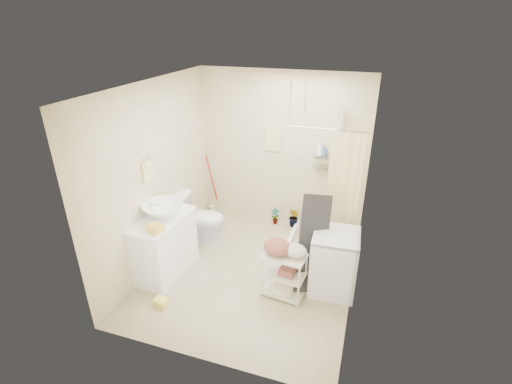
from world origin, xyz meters
TOP-DOWN VIEW (x-y plane):
  - floor at (0.00, 0.00)m, footprint 3.20×3.20m
  - ceiling at (0.00, 0.00)m, footprint 2.80×3.20m
  - wall_back at (0.00, 1.60)m, footprint 2.80×0.04m
  - wall_front at (0.00, -1.60)m, footprint 2.80×0.04m
  - wall_left at (-1.40, 0.00)m, footprint 0.04×3.20m
  - wall_right at (1.40, 0.00)m, footprint 0.04×3.20m
  - vanity at (-1.16, -0.37)m, footprint 0.62×1.02m
  - sink at (-1.15, -0.31)m, footprint 0.64×0.64m
  - counter_basket at (-1.04, -0.69)m, footprint 0.21×0.19m
  - floor_basket at (-0.86, -1.01)m, footprint 0.27×0.23m
  - toilet at (-1.04, 0.53)m, footprint 0.83×0.51m
  - mop at (-1.30, 1.51)m, footprint 0.14×0.14m
  - potted_plant_a at (-0.04, 1.41)m, footprint 0.18×0.14m
  - potted_plant_b at (0.30, 1.42)m, footprint 0.26×0.26m
  - hanging_towel at (-0.15, 1.58)m, footprint 0.28×0.03m
  - towel_ring at (-1.38, -0.20)m, footprint 0.04×0.22m
  - tp_holder at (-1.36, 0.05)m, footprint 0.08×0.12m
  - shower at (0.85, 1.05)m, footprint 1.10×1.10m
  - shampoo_bottle_a at (0.63, 1.51)m, footprint 0.11×0.11m
  - shampoo_bottle_b at (0.70, 1.54)m, footprint 0.09×0.09m
  - washing_machine at (1.14, -0.01)m, footprint 0.60×0.62m
  - laundry_rack at (0.55, -0.33)m, footprint 0.58×0.38m
  - ironing_board at (0.86, -0.05)m, footprint 0.39×0.27m

SIDE VIEW (x-z plane):
  - floor at x=0.00m, z-range 0.00..0.00m
  - floor_basket at x=-0.86m, z-range 0.00..0.13m
  - potted_plant_a at x=-0.04m, z-range 0.00..0.30m
  - potted_plant_b at x=0.30m, z-range 0.00..0.37m
  - laundry_rack at x=0.55m, z-range 0.00..0.75m
  - toilet at x=-1.04m, z-range 0.00..0.81m
  - washing_machine at x=1.14m, z-range 0.00..0.84m
  - vanity at x=-1.16m, z-range 0.00..0.87m
  - mop at x=-1.30m, z-range 0.00..1.13m
  - ironing_board at x=0.86m, z-range 0.00..1.34m
  - tp_holder at x=-1.36m, z-range 0.65..0.79m
  - counter_basket at x=-1.04m, z-range 0.87..0.97m
  - sink at x=-1.15m, z-range 0.87..1.06m
  - shower at x=0.85m, z-range 0.00..2.10m
  - wall_back at x=0.00m, z-range 0.00..2.60m
  - wall_front at x=0.00m, z-range 0.00..2.60m
  - wall_left at x=-1.40m, z-range 0.00..2.60m
  - wall_right at x=1.40m, z-range 0.00..2.60m
  - shampoo_bottle_b at x=0.70m, z-range 1.32..1.48m
  - shampoo_bottle_a at x=0.63m, z-range 1.32..1.55m
  - towel_ring at x=-1.38m, z-range 1.30..1.64m
  - hanging_towel at x=-0.15m, z-range 1.29..1.71m
  - ceiling at x=0.00m, z-range 2.58..2.62m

